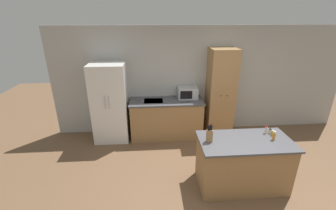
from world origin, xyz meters
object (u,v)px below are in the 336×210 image
(microwave, at_px, (188,93))
(knife_block, at_px, (209,135))
(spice_bottle_amber_oil, at_px, (266,130))
(refrigerator, at_px, (110,103))
(spice_bottle_short_red, at_px, (273,133))
(pantry_cabinet, at_px, (220,93))
(spice_bottle_green_herb, at_px, (270,131))
(spice_bottle_tall_dark, at_px, (274,136))

(microwave, bearing_deg, knife_block, -88.54)
(knife_block, bearing_deg, microwave, 91.46)
(knife_block, relative_size, spice_bottle_amber_oil, 2.21)
(refrigerator, distance_m, spice_bottle_short_red, 3.45)
(pantry_cabinet, xyz_separation_m, spice_bottle_green_herb, (0.39, -1.68, -0.12))
(knife_block, xyz_separation_m, spice_bottle_amber_oil, (1.04, 0.20, -0.05))
(spice_bottle_tall_dark, bearing_deg, refrigerator, 147.99)
(pantry_cabinet, height_order, microwave, pantry_cabinet)
(spice_bottle_short_red, bearing_deg, microwave, 122.59)
(refrigerator, distance_m, spice_bottle_green_herb, 3.41)
(pantry_cabinet, xyz_separation_m, microwave, (-0.78, 0.09, 0.01))
(refrigerator, bearing_deg, spice_bottle_green_herb, -28.51)
(spice_bottle_tall_dark, relative_size, spice_bottle_green_herb, 1.77)
(refrigerator, xyz_separation_m, pantry_cabinet, (2.60, 0.05, 0.14))
(microwave, height_order, knife_block, knife_block)
(spice_bottle_tall_dark, bearing_deg, microwave, 119.46)
(spice_bottle_short_red, bearing_deg, refrigerator, 150.50)
(refrigerator, bearing_deg, spice_bottle_short_red, -29.50)
(knife_block, relative_size, spice_bottle_short_red, 3.24)
(knife_block, relative_size, spice_bottle_tall_dark, 2.03)
(spice_bottle_green_herb, bearing_deg, refrigerator, 151.49)
(pantry_cabinet, height_order, spice_bottle_short_red, pantry_cabinet)
(refrigerator, xyz_separation_m, spice_bottle_short_red, (3.00, -1.70, 0.03))
(refrigerator, distance_m, spice_bottle_tall_dark, 3.47)
(microwave, relative_size, spice_bottle_short_red, 4.78)
(microwave, distance_m, spice_bottle_green_herb, 2.13)
(refrigerator, bearing_deg, pantry_cabinet, 1.20)
(refrigerator, relative_size, spice_bottle_tall_dark, 11.74)
(spice_bottle_amber_oil, distance_m, spice_bottle_green_herb, 0.08)
(spice_bottle_tall_dark, height_order, spice_bottle_green_herb, spice_bottle_tall_dark)
(spice_bottle_amber_oil, bearing_deg, spice_bottle_short_red, -41.59)
(microwave, bearing_deg, spice_bottle_amber_oil, -58.25)
(microwave, height_order, spice_bottle_short_red, microwave)
(pantry_cabinet, distance_m, microwave, 0.78)
(knife_block, bearing_deg, pantry_cabinet, 68.83)
(spice_bottle_tall_dark, xyz_separation_m, spice_bottle_short_red, (0.06, 0.14, -0.03))
(refrigerator, xyz_separation_m, microwave, (1.82, 0.14, 0.16))
(knife_block, xyz_separation_m, spice_bottle_short_red, (1.13, 0.12, -0.07))
(refrigerator, distance_m, knife_block, 2.61)
(refrigerator, relative_size, spice_bottle_short_red, 18.71)
(pantry_cabinet, bearing_deg, knife_block, -111.17)
(pantry_cabinet, relative_size, spice_bottle_amber_oil, 14.82)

